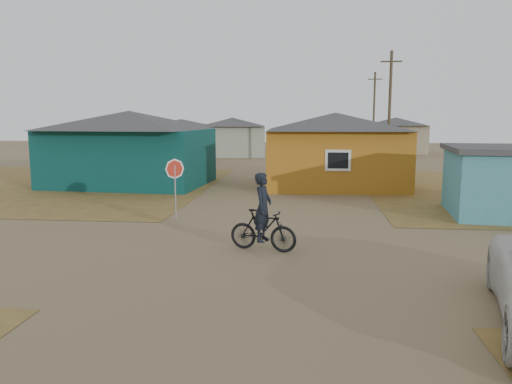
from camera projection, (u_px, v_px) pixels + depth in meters
ground at (265, 258)px, 13.12m from camera, size 120.00×120.00×0.00m
grass_nw at (31, 184)px, 27.34m from camera, size 20.00×18.00×0.00m
house_teal at (130, 147)px, 26.96m from camera, size 8.93×7.08×4.00m
house_yellow at (335, 149)px, 26.33m from camera, size 7.72×6.76×3.90m
house_pale_west at (233, 136)px, 46.89m from camera, size 7.04×6.15×3.60m
house_beige_east at (395, 135)px, 51.15m from camera, size 6.95×6.05×3.60m
house_pale_north at (181, 133)px, 59.53m from camera, size 6.28×5.81×3.40m
utility_pole_near at (390, 110)px, 33.47m from camera, size 1.40×0.20×8.00m
utility_pole_far at (374, 112)px, 49.10m from camera, size 1.40×0.20×8.00m
stop_sign at (175, 175)px, 17.71m from camera, size 0.70×0.25×2.21m
cyclist at (263, 223)px, 13.74m from camera, size 2.00×1.01×2.18m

